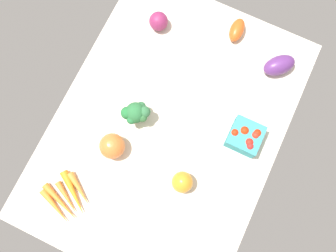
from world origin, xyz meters
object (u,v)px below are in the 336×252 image
Objects in this scene: roma_tomato at (237,30)px; berry_basket at (245,137)px; red_onion_near_basket at (159,21)px; broccoli_head at (136,113)px; bell_pepper_orange at (182,182)px; heirloom_tomato_orange at (112,146)px; carrot_bunch at (68,198)px; eggplant at (279,65)px.

berry_basket reaches higher than roma_tomato.
red_onion_near_basket reaches higher than roma_tomato.
berry_basket reaches higher than red_onion_near_basket.
berry_basket is at bearing -76.21° from broccoli_head.
heirloom_tomato_orange reaches higher than bell_pepper_orange.
carrot_bunch is 85.97cm from eggplant.
broccoli_head reaches higher than carrot_bunch.
heirloom_tomato_orange is 0.82× the size of berry_basket.
roma_tomato is 1.08× the size of heirloom_tomato_orange.
broccoli_head reaches higher than berry_basket.
eggplant is (28.99, -0.89, -0.51)cm from berry_basket.
bell_pepper_orange is at bearing -91.61° from heirloom_tomato_orange.
carrot_bunch is 2.56× the size of red_onion_near_basket.
bell_pepper_orange reaches higher than berry_basket.
heirloom_tomato_orange reaches higher than carrot_bunch.
broccoli_head is at bearing -166.33° from red_onion_near_basket.
carrot_bunch is at bearing 164.47° from heirloom_tomato_orange.
broccoli_head is (13.94, 23.77, 2.05)cm from bell_pepper_orange.
roma_tomato reaches higher than carrot_bunch.
heirloom_tomato_orange is (-13.21, 2.42, -1.78)cm from broccoli_head.
red_onion_near_basket is at bearing -41.39° from eggplant.
broccoli_head is (-44.46, 18.58, 3.60)cm from roma_tomato.
heirloom_tomato_orange is at bearing -23.40° from roma_tomato.
red_onion_near_basket is at bearing 0.07° from carrot_bunch.
eggplant is at bearing -44.61° from broccoli_head.
roma_tomato is at bearing -22.68° from broccoli_head.
red_onion_near_basket is at bearing 33.43° from bell_pepper_orange.
carrot_bunch is at bearing 166.39° from broccoli_head.
broccoli_head reaches higher than eggplant.
eggplant is at bearing 67.58° from roma_tomato.
bell_pepper_orange reaches higher than red_onion_near_basket.
heirloom_tomato_orange is at bearing 6.91° from eggplant.
heirloom_tomato_orange is 48.52cm from red_onion_near_basket.
heirloom_tomato_orange is 0.49× the size of carrot_bunch.
roma_tomato is 28.72cm from red_onion_near_basket.
bell_pepper_orange is at bearing 150.85° from berry_basket.
broccoli_head is 0.83× the size of eggplant.
broccoli_head is at bearing -26.07° from roma_tomato.
bell_pepper_orange is 0.94× the size of heirloom_tomato_orange.
berry_basket is at bearing -60.36° from heirloom_tomato_orange.
eggplant is 1.69× the size of red_onion_near_basket.
eggplant is at bearing -86.22° from red_onion_near_basket.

